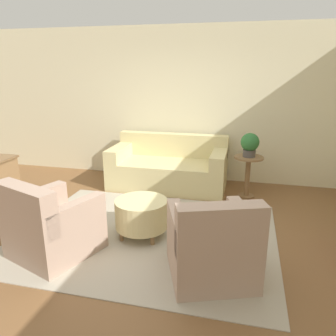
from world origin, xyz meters
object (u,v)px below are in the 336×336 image
Objects in this scene: couch at (169,168)px; potted_plant_on_side_table at (250,144)px; armchair_left at (51,227)px; ottoman_table at (141,214)px; side_table at (248,170)px; armchair_right at (212,247)px.

couch is 1.51m from potted_plant_on_side_table.
ottoman_table is at bearing 37.97° from armchair_left.
armchair_left reaches higher than ottoman_table.
side_table is at bearing -135.00° from potted_plant_on_side_table.
potted_plant_on_side_table is at bearing 52.75° from ottoman_table.
couch reaches higher than side_table.
armchair_right is 1.62× the size of ottoman_table.
armchair_right is at bearing -97.68° from potted_plant_on_side_table.
armchair_left is at bearing -132.25° from potted_plant_on_side_table.
armchair_left is at bearing -106.37° from couch.
potted_plant_on_side_table reaches higher than ottoman_table.
potted_plant_on_side_table is (2.13, 2.34, 0.55)m from armchair_left.
side_table is (2.13, 2.34, 0.11)m from armchair_left.
potted_plant_on_side_table is (1.38, -0.21, 0.57)m from couch.
couch is at bearing 93.11° from ottoman_table.
ottoman_table is (-0.96, 0.67, -0.04)m from armchair_right.
armchair_right is at bearing -34.70° from ottoman_table.
couch is at bearing 171.41° from side_table.
armchair_left is at bearing -142.03° from ottoman_table.
potted_plant_on_side_table reaches higher than couch.
couch is at bearing 112.61° from armchair_right.
potted_plant_on_side_table is at bearing -8.59° from couch.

